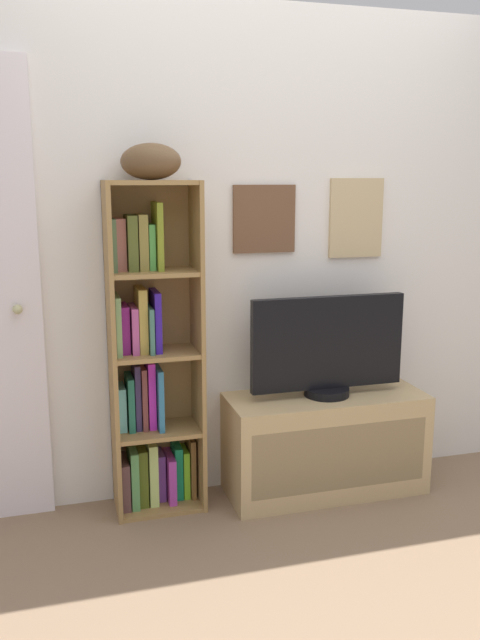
{
  "coord_description": "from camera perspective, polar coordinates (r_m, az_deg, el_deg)",
  "views": [
    {
      "loc": [
        -0.97,
        -1.97,
        1.54
      ],
      "look_at": [
        -0.16,
        0.85,
        0.91
      ],
      "focal_mm": 37.49,
      "sensor_mm": 36.0,
      "label": 1
    }
  ],
  "objects": [
    {
      "name": "television",
      "position": [
        3.24,
        7.51,
        -2.31
      ],
      "size": [
        0.77,
        0.22,
        0.49
      ],
      "color": "black",
      "rests_on": "tv_stand"
    },
    {
      "name": "football",
      "position": [
        2.97,
        -7.65,
        13.26
      ],
      "size": [
        0.32,
        0.28,
        0.16
      ],
      "primitive_type": "ellipsoid",
      "rotation": [
        0.0,
        0.0,
        -0.56
      ],
      "color": "brown",
      "rests_on": "bookshelf"
    },
    {
      "name": "tv_stand",
      "position": [
        3.39,
        7.29,
        -10.39
      ],
      "size": [
        0.98,
        0.38,
        0.5
      ],
      "color": "tan",
      "rests_on": "ground"
    },
    {
      "name": "bookshelf",
      "position": [
        3.11,
        -7.74,
        -3.93
      ],
      "size": [
        0.41,
        0.26,
        1.53
      ],
      "color": "olive",
      "rests_on": "ground"
    },
    {
      "name": "back_wall",
      "position": [
        3.27,
        1.39,
        5.44
      ],
      "size": [
        4.8,
        0.08,
        2.32
      ],
      "color": "silver",
      "rests_on": "ground"
    },
    {
      "name": "ground",
      "position": [
        2.69,
        9.05,
        -23.55
      ],
      "size": [
        5.2,
        5.2,
        0.04
      ],
      "primitive_type": "cube",
      "color": "#80654C"
    }
  ]
}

